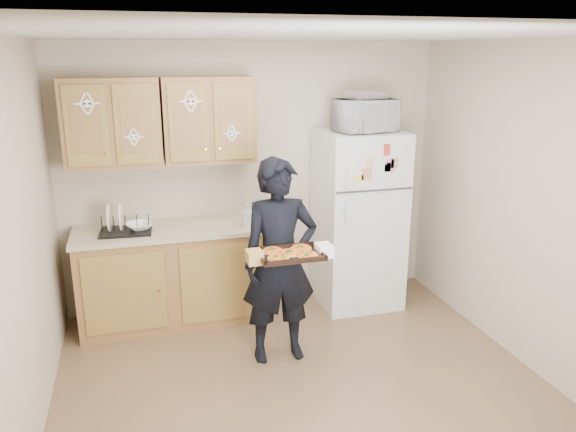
{
  "coord_description": "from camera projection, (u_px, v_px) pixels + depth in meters",
  "views": [
    {
      "loc": [
        -1.1,
        -3.38,
        2.4
      ],
      "look_at": [
        -0.03,
        0.45,
        1.24
      ],
      "focal_mm": 35.0,
      "sensor_mm": 36.0,
      "label": 1
    }
  ],
  "objects": [
    {
      "name": "foil_pan",
      "position": [
        366.0,
        95.0,
        5.07
      ],
      "size": [
        0.35,
        0.27,
        0.07
      ],
      "primitive_type": "cube",
      "rotation": [
        0.0,
        0.0,
        0.13
      ],
      "color": "silver",
      "rests_on": "microwave"
    },
    {
      "name": "base_cabinet",
      "position": [
        171.0,
        277.0,
        5.11
      ],
      "size": [
        1.6,
        0.6,
        0.86
      ],
      "primitive_type": "cube",
      "color": "brown",
      "rests_on": "floor"
    },
    {
      "name": "countertop",
      "position": [
        168.0,
        230.0,
        4.98
      ],
      "size": [
        1.64,
        0.64,
        0.04
      ],
      "primitive_type": "cube",
      "color": "#B2A989",
      "rests_on": "base_cabinet"
    },
    {
      "name": "pizza_front_left",
      "position": [
        278.0,
        258.0,
        3.96
      ],
      "size": [
        0.16,
        0.16,
        0.02
      ],
      "primitive_type": "cylinder",
      "color": "orange",
      "rests_on": "baking_tray"
    },
    {
      "name": "bowl",
      "position": [
        139.0,
        226.0,
        4.87
      ],
      "size": [
        0.28,
        0.28,
        0.06
      ],
      "primitive_type": "imported",
      "rotation": [
        0.0,
        0.0,
        0.29
      ],
      "color": "white",
      "rests_on": "dish_rack"
    },
    {
      "name": "pizza_center",
      "position": [
        290.0,
        253.0,
        4.06
      ],
      "size": [
        0.16,
        0.16,
        0.02
      ],
      "primitive_type": "cylinder",
      "color": "orange",
      "rests_on": "baking_tray"
    },
    {
      "name": "ceiling",
      "position": [
        312.0,
        35.0,
        3.38
      ],
      "size": [
        3.6,
        3.6,
        0.0
      ],
      "primitive_type": "plane",
      "color": "silver",
      "rests_on": "wall_back"
    },
    {
      "name": "upper_cab_right",
      "position": [
        209.0,
        120.0,
        4.95
      ],
      "size": [
        0.8,
        0.33,
        0.75
      ],
      "primitive_type": "cube",
      "color": "brown",
      "rests_on": "wall_back"
    },
    {
      "name": "floor",
      "position": [
        308.0,
        395.0,
        4.08
      ],
      "size": [
        3.6,
        3.6,
        0.0
      ],
      "primitive_type": "plane",
      "color": "brown",
      "rests_on": "ground"
    },
    {
      "name": "soap_bottle",
      "position": [
        248.0,
        215.0,
        5.01
      ],
      "size": [
        0.1,
        0.1,
        0.2
      ],
      "primitive_type": "imported",
      "rotation": [
        0.0,
        0.0,
        -0.08
      ],
      "color": "silver",
      "rests_on": "countertop"
    },
    {
      "name": "upper_cab_left",
      "position": [
        112.0,
        123.0,
        4.74
      ],
      "size": [
        0.8,
        0.33,
        0.75
      ],
      "primitive_type": "cube",
      "color": "brown",
      "rests_on": "wall_back"
    },
    {
      "name": "refrigerator",
      "position": [
        358.0,
        219.0,
        5.41
      ],
      "size": [
        0.75,
        0.7,
        1.7
      ],
      "primitive_type": "cube",
      "color": "silver",
      "rests_on": "floor"
    },
    {
      "name": "person",
      "position": [
        280.0,
        262.0,
        4.39
      ],
      "size": [
        0.6,
        0.4,
        1.65
      ],
      "primitive_type": "imported",
      "rotation": [
        0.0,
        0.0,
        0.01
      ],
      "color": "black",
      "rests_on": "floor"
    },
    {
      "name": "wall_front",
      "position": [
        459.0,
        376.0,
        2.07
      ],
      "size": [
        3.6,
        0.04,
        2.5
      ],
      "primitive_type": "cube",
      "color": "#B7AC94",
      "rests_on": "floor"
    },
    {
      "name": "microwave",
      "position": [
        365.0,
        116.0,
        5.09
      ],
      "size": [
        0.59,
        0.46,
        0.29
      ],
      "primitive_type": "imported",
      "rotation": [
        0.0,
        0.0,
        0.19
      ],
      "color": "silver",
      "rests_on": "refrigerator"
    },
    {
      "name": "dish_rack",
      "position": [
        125.0,
        223.0,
        4.83
      ],
      "size": [
        0.45,
        0.35,
        0.17
      ],
      "primitive_type": "cube",
      "rotation": [
        0.0,
        0.0,
        -0.07
      ],
      "color": "black",
      "rests_on": "countertop"
    },
    {
      "name": "wall_left",
      "position": [
        16.0,
        257.0,
        3.27
      ],
      "size": [
        0.04,
        3.6,
        2.5
      ],
      "primitive_type": "cube",
      "color": "#B7AC94",
      "rests_on": "floor"
    },
    {
      "name": "wall_back",
      "position": [
        253.0,
        177.0,
        5.4
      ],
      "size": [
        3.6,
        0.04,
        2.5
      ],
      "primitive_type": "cube",
      "color": "#B7AC94",
      "rests_on": "floor"
    },
    {
      "name": "pizza_back_right",
      "position": [
        301.0,
        248.0,
        4.16
      ],
      "size": [
        0.16,
        0.16,
        0.02
      ],
      "primitive_type": "cylinder",
      "color": "orange",
      "rests_on": "baking_tray"
    },
    {
      "name": "pizza_front_right",
      "position": [
        307.0,
        255.0,
        4.02
      ],
      "size": [
        0.16,
        0.16,
        0.02
      ],
      "primitive_type": "cylinder",
      "color": "orange",
      "rests_on": "baking_tray"
    },
    {
      "name": "wall_right",
      "position": [
        539.0,
        212.0,
        4.2
      ],
      "size": [
        0.04,
        3.6,
        2.5
      ],
      "primitive_type": "cube",
      "color": "#B7AC94",
      "rests_on": "floor"
    },
    {
      "name": "baking_tray",
      "position": [
        290.0,
        255.0,
        4.07
      ],
      "size": [
        0.47,
        0.34,
        0.04
      ],
      "primitive_type": "cube",
      "rotation": [
        0.0,
        0.0,
        0.01
      ],
      "color": "black",
      "rests_on": "person"
    },
    {
      "name": "pizza_back_left",
      "position": [
        273.0,
        250.0,
        4.11
      ],
      "size": [
        0.16,
        0.16,
        0.02
      ],
      "primitive_type": "cylinder",
      "color": "orange",
      "rests_on": "baking_tray"
    },
    {
      "name": "cereal_box",
      "position": [
        392.0,
        271.0,
        5.96
      ],
      "size": [
        0.2,
        0.07,
        0.32
      ],
      "primitive_type": "cube",
      "color": "gold",
      "rests_on": "floor"
    }
  ]
}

